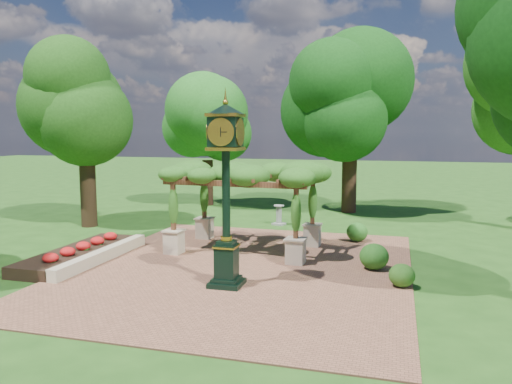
# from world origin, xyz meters

# --- Properties ---
(ground) EXTENTS (120.00, 120.00, 0.00)m
(ground) POSITION_xyz_m (0.00, 0.00, 0.00)
(ground) COLOR #1E4714
(ground) RESTS_ON ground
(brick_plaza) EXTENTS (10.00, 12.00, 0.04)m
(brick_plaza) POSITION_xyz_m (0.00, 1.00, 0.02)
(brick_plaza) COLOR brown
(brick_plaza) RESTS_ON ground
(border_wall) EXTENTS (0.35, 5.00, 0.40)m
(border_wall) POSITION_xyz_m (-4.60, 0.50, 0.20)
(border_wall) COLOR #C6B793
(border_wall) RESTS_ON ground
(flower_bed) EXTENTS (1.50, 5.00, 0.36)m
(flower_bed) POSITION_xyz_m (-5.50, 0.50, 0.18)
(flower_bed) COLOR red
(flower_bed) RESTS_ON ground
(pedestal_clock) EXTENTS (1.00, 1.00, 4.98)m
(pedestal_clock) POSITION_xyz_m (0.13, -0.87, 2.98)
(pedestal_clock) COLOR black
(pedestal_clock) RESTS_ON brick_plaza
(pergola) EXTENTS (5.09, 3.32, 3.13)m
(pergola) POSITION_xyz_m (-0.61, 3.26, 2.57)
(pergola) COLOR #C8B494
(pergola) RESTS_ON brick_plaza
(sundial) EXTENTS (0.61, 0.61, 0.90)m
(sundial) POSITION_xyz_m (-0.58, 8.32, 0.40)
(sundial) COLOR gray
(sundial) RESTS_ON ground
(shrub_front) EXTENTS (0.75, 0.75, 0.63)m
(shrub_front) POSITION_xyz_m (4.70, 0.31, 0.35)
(shrub_front) COLOR #295718
(shrub_front) RESTS_ON brick_plaza
(shrub_mid) EXTENTS (1.03, 1.03, 0.79)m
(shrub_mid) POSITION_xyz_m (3.90, 1.87, 0.44)
(shrub_mid) COLOR #225618
(shrub_mid) RESTS_ON brick_plaza
(shrub_back) EXTENTS (0.89, 0.89, 0.72)m
(shrub_back) POSITION_xyz_m (3.10, 5.67, 0.40)
(shrub_back) COLOR #225719
(shrub_back) RESTS_ON brick_plaza
(tree_west_near) EXTENTS (4.45, 4.45, 8.40)m
(tree_west_near) POSITION_xyz_m (-8.62, 5.71, 5.77)
(tree_west_near) COLOR #322114
(tree_west_near) RESTS_ON ground
(tree_west_far) EXTENTS (3.89, 3.89, 6.64)m
(tree_west_far) POSITION_xyz_m (-5.91, 13.22, 4.55)
(tree_west_far) COLOR #301D13
(tree_west_far) RESTS_ON ground
(tree_north) EXTENTS (4.97, 4.97, 8.64)m
(tree_north) POSITION_xyz_m (2.10, 12.81, 5.93)
(tree_north) COLOR #382116
(tree_north) RESTS_ON ground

